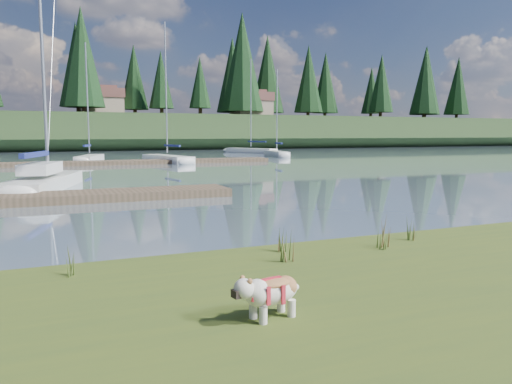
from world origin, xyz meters
name	(u,v)px	position (x,y,z in m)	size (l,w,h in m)	color
ground	(81,165)	(0.00, 30.00, 0.00)	(200.00, 200.00, 0.00)	slate
bank	(351,374)	(0.00, -6.00, 0.17)	(60.00, 9.00, 0.35)	#3D4D1A
ridge	(61,133)	(0.00, 73.00, 2.50)	(200.00, 20.00, 5.00)	#1F3218
bulldog	(271,290)	(-0.28, -4.84, 0.67)	(0.86, 0.44, 0.51)	silver
sailboat_main	(48,179)	(-2.42, 13.86, 0.42)	(3.76, 8.35, 11.89)	silver
dock_far	(109,163)	(2.00, 30.00, 0.15)	(26.00, 2.20, 0.30)	#4C3D2C
sailboat_bg_2	(91,158)	(1.13, 34.81, 0.33)	(3.10, 6.57, 9.91)	silver
sailboat_bg_3	(164,158)	(6.77, 32.14, 0.32)	(3.15, 7.95, 11.49)	silver
sailboat_bg_4	(275,153)	(19.74, 37.63, 0.33)	(1.96, 6.06, 9.01)	silver
sailboat_bg_5	(247,150)	(20.68, 47.97, 0.32)	(5.08, 7.86, 11.47)	silver
weed_0	(287,244)	(0.99, -2.67, 0.63)	(0.17, 0.14, 0.66)	#475B23
weed_1	(282,241)	(1.23, -2.03, 0.53)	(0.17, 0.14, 0.42)	#475B23
weed_2	(387,232)	(3.13, -2.44, 0.61)	(0.17, 0.14, 0.63)	#475B23
weed_3	(69,262)	(-2.27, -2.21, 0.56)	(0.17, 0.14, 0.50)	#475B23
weed_4	(382,240)	(2.93, -2.57, 0.51)	(0.17, 0.14, 0.38)	#475B23
weed_5	(409,228)	(3.86, -2.19, 0.59)	(0.17, 0.14, 0.57)	#475B23
mud_lip	(208,268)	(0.00, -1.60, 0.07)	(60.00, 0.50, 0.14)	#33281C
conifer_4	(82,57)	(3.00, 66.00, 13.09)	(6.16, 6.16, 15.10)	#382619
conifer_5	(161,80)	(15.00, 70.00, 10.83)	(3.96, 3.96, 10.35)	#382619
conifer_6	(242,62)	(28.00, 68.00, 13.99)	(7.04, 7.04, 17.00)	#382619
conifer_7	(308,79)	(42.00, 71.00, 12.19)	(5.28, 5.28, 13.20)	#382619
conifer_8	(381,83)	(55.00, 67.00, 11.51)	(4.62, 4.62, 11.77)	#382619
conifer_9	(426,80)	(68.00, 70.00, 12.87)	(5.94, 5.94, 14.62)	#382619
house_1	(102,101)	(6.00, 71.00, 7.31)	(6.30, 5.30, 4.65)	gray
house_2	(251,104)	(30.00, 69.00, 7.31)	(6.30, 5.30, 4.65)	gray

